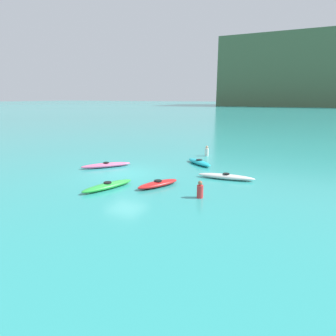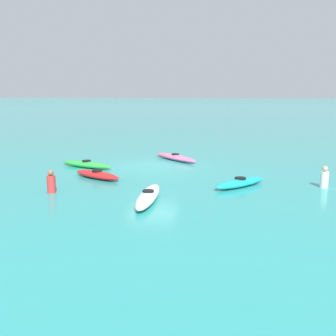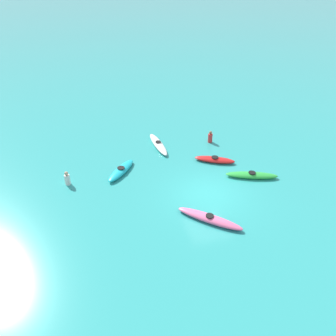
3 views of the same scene
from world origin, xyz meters
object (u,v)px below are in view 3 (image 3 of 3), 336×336
at_px(kayak_cyan, 121,170).
at_px(kayak_red, 215,160).
at_px(person_by_kayaks, 210,137).
at_px(kayak_green, 252,175).
at_px(kayak_white, 158,144).
at_px(person_near_shore, 67,179).
at_px(kayak_pink, 210,218).

xyz_separation_m(kayak_cyan, kayak_red, (-0.23, -6.19, 0.00)).
bearing_deg(kayak_cyan, kayak_red, -92.12).
bearing_deg(person_by_kayaks, kayak_green, -170.85).
xyz_separation_m(kayak_white, person_by_kayaks, (-0.32, -3.85, 0.22)).
distance_m(kayak_white, person_near_shore, 7.12).
distance_m(kayak_white, kayak_cyan, 4.16).
height_order(kayak_red, person_by_kayaks, person_by_kayaks).
relative_size(kayak_red, person_by_kayaks, 3.05).
bearing_deg(person_near_shore, kayak_green, -100.66).
bearing_deg(kayak_red, kayak_green, -146.87).
xyz_separation_m(kayak_red, person_by_kayaks, (2.74, -0.70, 0.22)).
bearing_deg(person_near_shore, kayak_red, -88.42).
relative_size(kayak_red, person_near_shore, 3.05).
bearing_deg(kayak_cyan, kayak_pink, -146.39).
relative_size(kayak_pink, person_by_kayaks, 3.45).
bearing_deg(kayak_green, kayak_pink, 128.52).
height_order(kayak_white, person_near_shore, person_near_shore).
distance_m(kayak_green, kayak_cyan, 8.12).
bearing_deg(person_near_shore, kayak_white, -62.17).
relative_size(kayak_pink, kayak_red, 1.13).
xyz_separation_m(kayak_red, person_near_shore, (-0.26, 9.44, 0.22)).
distance_m(kayak_cyan, person_near_shore, 3.29).
relative_size(kayak_white, kayak_cyan, 1.32).
distance_m(kayak_pink, kayak_green, 5.03).
relative_size(kayak_cyan, person_near_shore, 3.00).
bearing_deg(person_by_kayaks, kayak_white, 85.24).
bearing_deg(kayak_pink, person_near_shore, 53.52).
relative_size(kayak_pink, person_near_shore, 3.45).
relative_size(kayak_pink, kayak_green, 0.95).
bearing_deg(kayak_red, person_near_shore, 91.58).
bearing_deg(person_near_shore, kayak_pink, -126.48).
relative_size(kayak_pink, kayak_cyan, 1.15).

